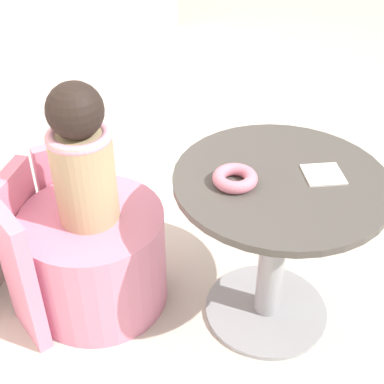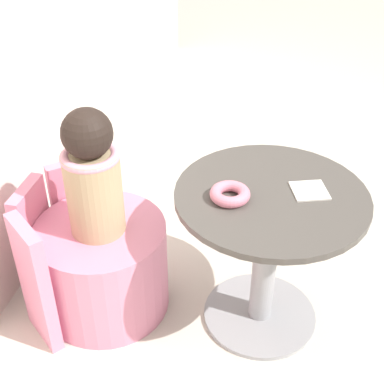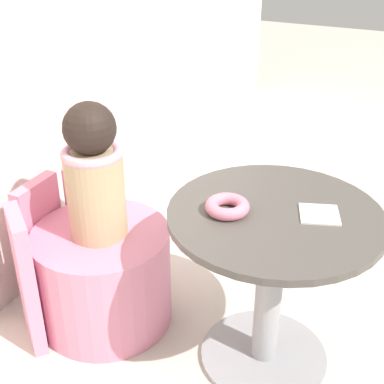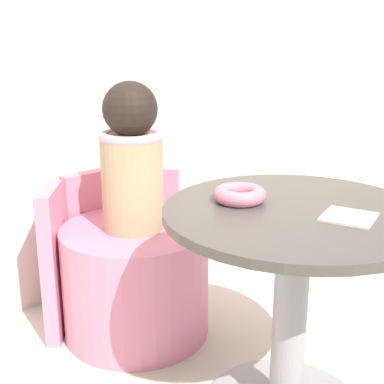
{
  "view_description": "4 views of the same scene",
  "coord_description": "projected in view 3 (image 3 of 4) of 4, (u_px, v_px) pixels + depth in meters",
  "views": [
    {
      "loc": [
        -1.46,
        0.02,
        1.59
      ],
      "look_at": [
        -0.14,
        0.3,
        0.6
      ],
      "focal_mm": 50.0,
      "sensor_mm": 36.0,
      "label": 1
    },
    {
      "loc": [
        -1.61,
        -0.01,
        1.7
      ],
      "look_at": [
        -0.15,
        0.3,
        0.67
      ],
      "focal_mm": 50.0,
      "sensor_mm": 36.0,
      "label": 2
    },
    {
      "loc": [
        -1.47,
        -0.34,
        1.49
      ],
      "look_at": [
        -0.06,
        0.32,
        0.64
      ],
      "focal_mm": 50.0,
      "sensor_mm": 36.0,
      "label": 3
    },
    {
      "loc": [
        -1.11,
        -0.76,
        1.07
      ],
      "look_at": [
        -0.14,
        0.33,
        0.62
      ],
      "focal_mm": 50.0,
      "sensor_mm": 36.0,
      "label": 4
    }
  ],
  "objects": [
    {
      "name": "child_figure",
      "position": [
        94.0,
        174.0,
        1.87
      ],
      "size": [
        0.22,
        0.22,
        0.51
      ],
      "color": "tan",
      "rests_on": "tub_chair"
    },
    {
      "name": "donut",
      "position": [
        227.0,
        206.0,
        1.68
      ],
      "size": [
        0.14,
        0.14,
        0.04
      ],
      "color": "pink",
      "rests_on": "round_table"
    },
    {
      "name": "tub_chair",
      "position": [
        104.0,
        276.0,
        2.09
      ],
      "size": [
        0.52,
        0.52,
        0.4
      ],
      "color": "pink",
      "rests_on": "ground_plane"
    },
    {
      "name": "paper_napkin",
      "position": [
        319.0,
        215.0,
        1.67
      ],
      "size": [
        0.15,
        0.15,
        0.01
      ],
      "color": "silver",
      "rests_on": "round_table"
    },
    {
      "name": "round_table",
      "position": [
        271.0,
        263.0,
        1.79
      ],
      "size": [
        0.69,
        0.69,
        0.63
      ],
      "color": "#99999E",
      "rests_on": "ground_plane"
    },
    {
      "name": "booth_backrest",
      "position": [
        56.0,
        247.0,
        2.14
      ],
      "size": [
        0.62,
        0.23,
        0.55
      ],
      "color": "pink",
      "rests_on": "ground_plane"
    },
    {
      "name": "ground_plane",
      "position": [
        276.0,
        352.0,
        2.01
      ],
      "size": [
        12.0,
        12.0,
        0.0
      ],
      "primitive_type": "plane",
      "color": "beige"
    }
  ]
}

